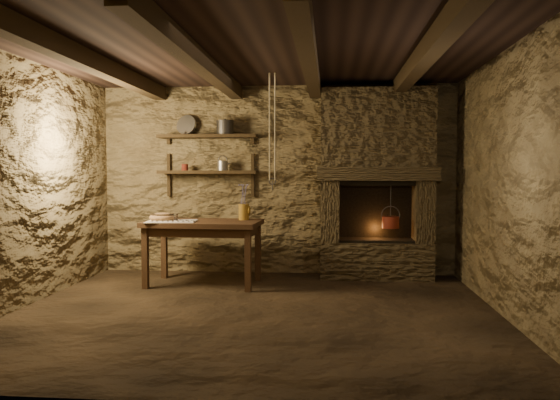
# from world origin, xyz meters

# --- Properties ---
(floor) EXTENTS (4.50, 4.50, 0.00)m
(floor) POSITION_xyz_m (0.00, 0.00, 0.00)
(floor) COLOR black
(floor) RESTS_ON ground
(back_wall) EXTENTS (4.50, 0.04, 2.40)m
(back_wall) POSITION_xyz_m (0.00, 2.00, 1.20)
(back_wall) COLOR #4A3A22
(back_wall) RESTS_ON floor
(front_wall) EXTENTS (4.50, 0.04, 2.40)m
(front_wall) POSITION_xyz_m (0.00, -2.00, 1.20)
(front_wall) COLOR #4A3A22
(front_wall) RESTS_ON floor
(left_wall) EXTENTS (0.04, 4.00, 2.40)m
(left_wall) POSITION_xyz_m (-2.25, 0.00, 1.20)
(left_wall) COLOR #4A3A22
(left_wall) RESTS_ON floor
(right_wall) EXTENTS (0.04, 4.00, 2.40)m
(right_wall) POSITION_xyz_m (2.25, 0.00, 1.20)
(right_wall) COLOR #4A3A22
(right_wall) RESTS_ON floor
(ceiling) EXTENTS (4.50, 4.00, 0.04)m
(ceiling) POSITION_xyz_m (0.00, 0.00, 2.40)
(ceiling) COLOR black
(ceiling) RESTS_ON back_wall
(beam_far_left) EXTENTS (0.14, 3.95, 0.16)m
(beam_far_left) POSITION_xyz_m (-1.50, 0.00, 2.31)
(beam_far_left) COLOR black
(beam_far_left) RESTS_ON ceiling
(beam_mid_left) EXTENTS (0.14, 3.95, 0.16)m
(beam_mid_left) POSITION_xyz_m (-0.50, 0.00, 2.31)
(beam_mid_left) COLOR black
(beam_mid_left) RESTS_ON ceiling
(beam_mid_right) EXTENTS (0.14, 3.95, 0.16)m
(beam_mid_right) POSITION_xyz_m (0.50, 0.00, 2.31)
(beam_mid_right) COLOR black
(beam_mid_right) RESTS_ON ceiling
(beam_far_right) EXTENTS (0.14, 3.95, 0.16)m
(beam_far_right) POSITION_xyz_m (1.50, 0.00, 2.31)
(beam_far_right) COLOR black
(beam_far_right) RESTS_ON ceiling
(shelf_lower) EXTENTS (1.25, 0.30, 0.04)m
(shelf_lower) POSITION_xyz_m (-0.85, 1.84, 1.30)
(shelf_lower) COLOR black
(shelf_lower) RESTS_ON back_wall
(shelf_upper) EXTENTS (1.25, 0.30, 0.04)m
(shelf_upper) POSITION_xyz_m (-0.85, 1.84, 1.75)
(shelf_upper) COLOR black
(shelf_upper) RESTS_ON back_wall
(hearth) EXTENTS (1.43, 0.51, 2.30)m
(hearth) POSITION_xyz_m (1.25, 1.77, 1.23)
(hearth) COLOR #332919
(hearth) RESTS_ON floor
(work_table) EXTENTS (1.33, 0.80, 0.74)m
(work_table) POSITION_xyz_m (-0.76, 1.19, 0.40)
(work_table) COLOR #342012
(work_table) RESTS_ON floor
(linen_cloth) EXTENTS (0.60, 0.50, 0.01)m
(linen_cloth) POSITION_xyz_m (-1.10, 1.06, 0.74)
(linen_cloth) COLOR beige
(linen_cloth) RESTS_ON work_table
(pewter_cutlery_row) EXTENTS (0.48, 0.23, 0.01)m
(pewter_cutlery_row) POSITION_xyz_m (-1.10, 1.05, 0.75)
(pewter_cutlery_row) COLOR gray
(pewter_cutlery_row) RESTS_ON linen_cloth
(drinking_glasses) EXTENTS (0.18, 0.05, 0.07)m
(drinking_glasses) POSITION_xyz_m (-1.08, 1.17, 0.78)
(drinking_glasses) COLOR white
(drinking_glasses) RESTS_ON linen_cloth
(stoneware_jug) EXTENTS (0.14, 0.12, 0.43)m
(stoneware_jug) POSITION_xyz_m (-0.32, 1.35, 0.92)
(stoneware_jug) COLOR olive
(stoneware_jug) RESTS_ON work_table
(wooden_bowl) EXTENTS (0.36, 0.36, 0.11)m
(wooden_bowl) POSITION_xyz_m (-1.25, 1.20, 0.78)
(wooden_bowl) COLOR olive
(wooden_bowl) RESTS_ON work_table
(iron_stockpot) EXTENTS (0.22, 0.22, 0.16)m
(iron_stockpot) POSITION_xyz_m (-0.63, 1.84, 1.85)
(iron_stockpot) COLOR #2B2826
(iron_stockpot) RESTS_ON shelf_upper
(tin_pan) EXTENTS (0.29, 0.18, 0.26)m
(tin_pan) POSITION_xyz_m (-1.15, 1.94, 1.90)
(tin_pan) COLOR #A0A09B
(tin_pan) RESTS_ON shelf_upper
(small_kettle) EXTENTS (0.21, 0.18, 0.19)m
(small_kettle) POSITION_xyz_m (-0.66, 1.84, 1.38)
(small_kettle) COLOR #A0A09B
(small_kettle) RESTS_ON shelf_lower
(rusty_tin) EXTENTS (0.10, 0.10, 0.08)m
(rusty_tin) POSITION_xyz_m (-1.15, 1.84, 1.36)
(rusty_tin) COLOR #5A1A12
(rusty_tin) RESTS_ON shelf_lower
(red_pot) EXTENTS (0.23, 0.23, 0.54)m
(red_pot) POSITION_xyz_m (1.42, 1.72, 0.70)
(red_pot) COLOR maroon
(red_pot) RESTS_ON hearth
(hanging_ropes) EXTENTS (0.08, 0.08, 1.20)m
(hanging_ropes) POSITION_xyz_m (0.05, 1.05, 1.80)
(hanging_ropes) COLOR beige
(hanging_ropes) RESTS_ON ceiling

